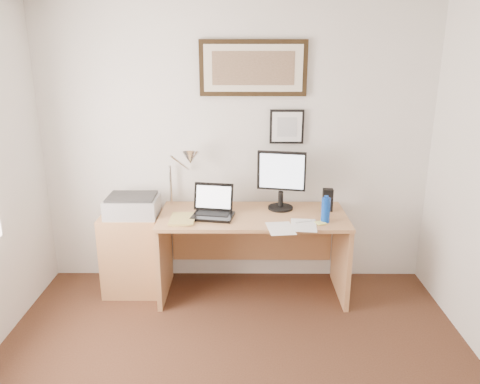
{
  "coord_description": "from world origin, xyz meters",
  "views": [
    {
      "loc": [
        0.06,
        -2.13,
        2.13
      ],
      "look_at": [
        0.04,
        1.43,
        1.02
      ],
      "focal_mm": 35.0,
      "sensor_mm": 36.0,
      "label": 1
    }
  ],
  "objects_px": {
    "desk": "(253,236)",
    "laptop": "(213,209)",
    "water_bottle": "(326,210)",
    "book": "(170,219)",
    "side_cabinet": "(133,253)",
    "printer": "(132,206)",
    "lcd_monitor": "(281,177)"
  },
  "relations": [
    {
      "from": "water_bottle",
      "to": "laptop",
      "type": "distance_m",
      "value": 0.94
    },
    {
      "from": "desk",
      "to": "printer",
      "type": "bearing_deg",
      "value": -177.24
    },
    {
      "from": "water_bottle",
      "to": "book",
      "type": "relative_size",
      "value": 0.73
    },
    {
      "from": "water_bottle",
      "to": "lcd_monitor",
      "type": "height_order",
      "value": "lcd_monitor"
    },
    {
      "from": "laptop",
      "to": "printer",
      "type": "xyz_separation_m",
      "value": [
        -0.7,
        0.06,
        0.01
      ]
    },
    {
      "from": "book",
      "to": "printer",
      "type": "distance_m",
      "value": 0.39
    },
    {
      "from": "desk",
      "to": "laptop",
      "type": "distance_m",
      "value": 0.46
    },
    {
      "from": "book",
      "to": "lcd_monitor",
      "type": "distance_m",
      "value": 1.02
    },
    {
      "from": "water_bottle",
      "to": "lcd_monitor",
      "type": "xyz_separation_m",
      "value": [
        -0.34,
        0.31,
        0.19
      ]
    },
    {
      "from": "laptop",
      "to": "printer",
      "type": "height_order",
      "value": "laptop"
    },
    {
      "from": "water_bottle",
      "to": "lcd_monitor",
      "type": "relative_size",
      "value": 0.39
    },
    {
      "from": "water_bottle",
      "to": "laptop",
      "type": "height_order",
      "value": "laptop"
    },
    {
      "from": "desk",
      "to": "lcd_monitor",
      "type": "relative_size",
      "value": 3.08
    },
    {
      "from": "printer",
      "to": "laptop",
      "type": "bearing_deg",
      "value": -4.72
    },
    {
      "from": "book",
      "to": "printer",
      "type": "relative_size",
      "value": 0.64
    },
    {
      "from": "book",
      "to": "lcd_monitor",
      "type": "xyz_separation_m",
      "value": [
        0.94,
        0.28,
        0.28
      ]
    },
    {
      "from": "side_cabinet",
      "to": "book",
      "type": "relative_size",
      "value": 2.59
    },
    {
      "from": "side_cabinet",
      "to": "desk",
      "type": "height_order",
      "value": "desk"
    },
    {
      "from": "laptop",
      "to": "side_cabinet",
      "type": "bearing_deg",
      "value": 174.33
    },
    {
      "from": "laptop",
      "to": "printer",
      "type": "relative_size",
      "value": 0.85
    },
    {
      "from": "side_cabinet",
      "to": "water_bottle",
      "type": "xyz_separation_m",
      "value": [
        1.66,
        -0.22,
        0.49
      ]
    },
    {
      "from": "book",
      "to": "laptop",
      "type": "height_order",
      "value": "laptop"
    },
    {
      "from": "laptop",
      "to": "lcd_monitor",
      "type": "bearing_deg",
      "value": 15.95
    },
    {
      "from": "book",
      "to": "desk",
      "type": "distance_m",
      "value": 0.77
    },
    {
      "from": "side_cabinet",
      "to": "laptop",
      "type": "distance_m",
      "value": 0.86
    },
    {
      "from": "desk",
      "to": "lcd_monitor",
      "type": "height_order",
      "value": "lcd_monitor"
    },
    {
      "from": "laptop",
      "to": "water_bottle",
      "type": "bearing_deg",
      "value": -8.94
    },
    {
      "from": "printer",
      "to": "desk",
      "type": "bearing_deg",
      "value": 2.76
    },
    {
      "from": "side_cabinet",
      "to": "book",
      "type": "bearing_deg",
      "value": -26.36
    },
    {
      "from": "water_bottle",
      "to": "laptop",
      "type": "xyz_separation_m",
      "value": [
        -0.93,
        0.15,
        -0.04
      ]
    },
    {
      "from": "side_cabinet",
      "to": "water_bottle",
      "type": "distance_m",
      "value": 1.74
    },
    {
      "from": "book",
      "to": "desk",
      "type": "relative_size",
      "value": 0.18
    }
  ]
}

